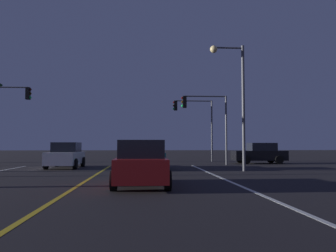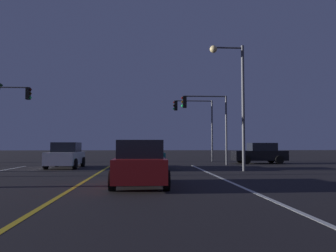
% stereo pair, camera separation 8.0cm
% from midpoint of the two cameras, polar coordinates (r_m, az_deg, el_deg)
% --- Properties ---
extents(lane_edge_right, '(0.16, 32.38, 0.01)m').
position_cam_midpoint_polar(lane_edge_right, '(9.71, 17.83, -12.07)').
color(lane_edge_right, silver).
rests_on(lane_edge_right, ground).
extents(lane_center_divider, '(0.16, 32.38, 0.01)m').
position_cam_midpoint_polar(lane_center_divider, '(9.38, -19.89, -12.36)').
color(lane_center_divider, gold).
rests_on(lane_center_divider, ground).
extents(car_oncoming, '(2.02, 4.30, 1.70)m').
position_cam_midpoint_polar(car_oncoming, '(23.68, -16.91, -4.78)').
color(car_oncoming, black).
rests_on(car_oncoming, ground).
extents(car_crossing_side, '(4.30, 2.02, 1.70)m').
position_cam_midpoint_polar(car_crossing_side, '(29.04, 15.09, -4.49)').
color(car_crossing_side, black).
rests_on(car_crossing_side, ground).
extents(car_lead_same_lane, '(2.02, 4.30, 1.70)m').
position_cam_midpoint_polar(car_lead_same_lane, '(12.68, -4.70, -6.39)').
color(car_lead_same_lane, black).
rests_on(car_lead_same_lane, ground).
extents(car_ahead_far, '(2.02, 4.30, 1.70)m').
position_cam_midpoint_polar(car_ahead_far, '(21.63, -3.20, -5.08)').
color(car_ahead_far, black).
rests_on(car_ahead_far, ground).
extents(traffic_light_near_right, '(3.55, 0.36, 5.32)m').
position_cam_midpoint_polar(traffic_light_near_right, '(26.13, 6.05, 2.20)').
color(traffic_light_near_right, '#4C4C51').
rests_on(traffic_light_near_right, ground).
extents(traffic_light_near_left, '(2.93, 0.36, 5.85)m').
position_cam_midpoint_polar(traffic_light_near_left, '(27.61, -25.17, 2.87)').
color(traffic_light_near_left, '#4C4C51').
rests_on(traffic_light_near_left, ground).
extents(traffic_light_far_right, '(3.72, 0.36, 5.68)m').
position_cam_midpoint_polar(traffic_light_far_right, '(31.55, 4.22, 1.72)').
color(traffic_light_far_right, '#4C4C51').
rests_on(traffic_light_far_right, ground).
extents(street_lamp_right_far, '(2.06, 0.44, 7.45)m').
position_cam_midpoint_polar(street_lamp_right_far, '(20.50, 11.14, 5.94)').
color(street_lamp_right_far, '#4C4C51').
rests_on(street_lamp_right_far, ground).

